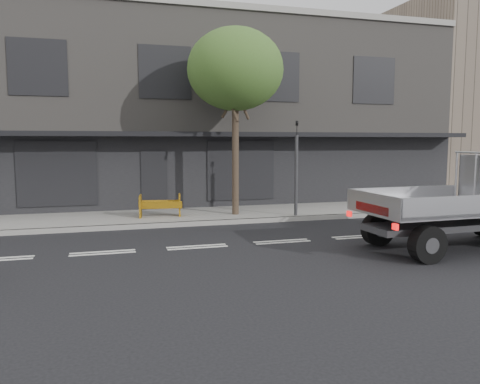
% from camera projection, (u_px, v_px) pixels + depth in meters
% --- Properties ---
extents(ground, '(80.00, 80.00, 0.00)m').
position_uv_depth(ground, '(197.00, 247.00, 12.37)').
color(ground, black).
rests_on(ground, ground).
extents(sidewalk, '(32.00, 3.20, 0.15)m').
position_uv_depth(sidewalk, '(173.00, 217.00, 16.86)').
color(sidewalk, gray).
rests_on(sidewalk, ground).
extents(kerb, '(32.00, 0.20, 0.15)m').
position_uv_depth(kerb, '(180.00, 224.00, 15.33)').
color(kerb, gray).
rests_on(kerb, ground).
extents(building_main, '(26.00, 10.00, 8.00)m').
position_uv_depth(building_main, '(153.00, 116.00, 22.74)').
color(building_main, slate).
rests_on(building_main, ground).
extents(street_tree, '(3.40, 3.40, 6.74)m').
position_uv_depth(street_tree, '(235.00, 70.00, 16.41)').
color(street_tree, '#382B21').
rests_on(street_tree, ground).
extents(traffic_light_pole, '(0.12, 0.12, 3.50)m').
position_uv_depth(traffic_light_pole, '(296.00, 173.00, 16.53)').
color(traffic_light_pole, '#2D2D30').
rests_on(traffic_light_pole, ground).
extents(construction_barrier, '(1.53, 0.80, 0.82)m').
position_uv_depth(construction_barrier, '(161.00, 206.00, 16.15)').
color(construction_barrier, '#FEAA0D').
rests_on(construction_barrier, sidewalk).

